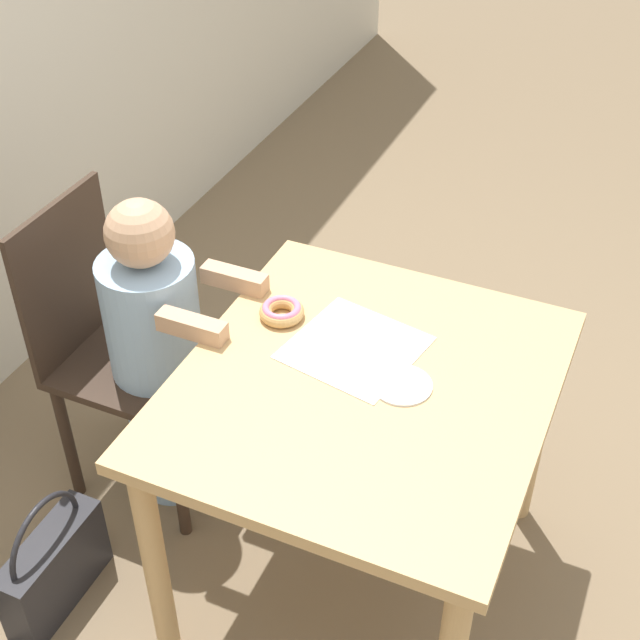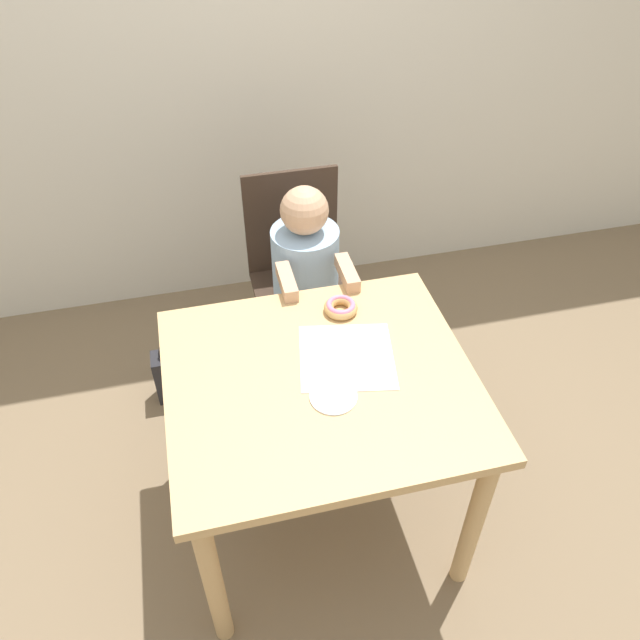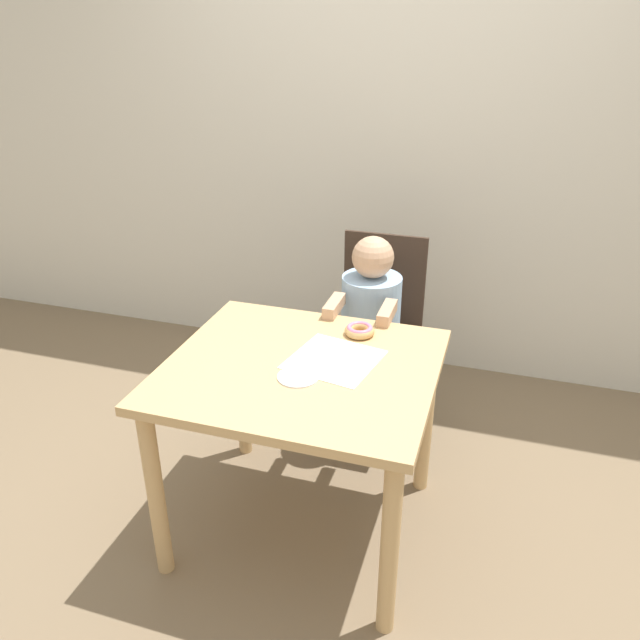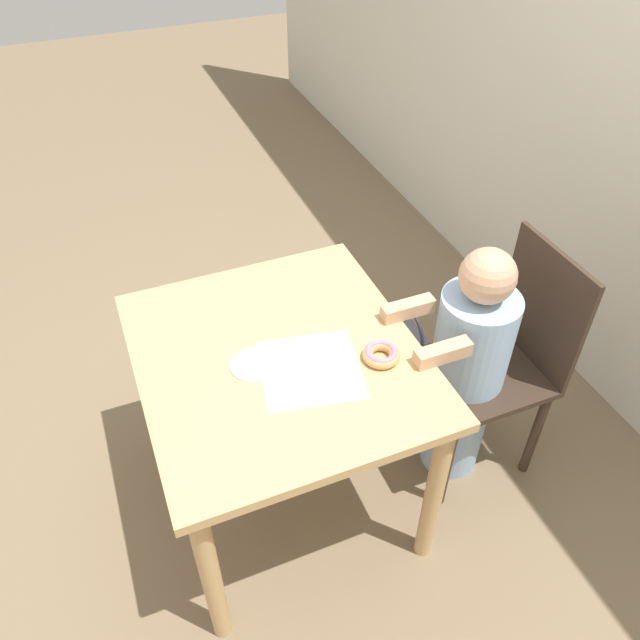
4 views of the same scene
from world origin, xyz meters
name	(u,v)px [view 1 (image 1 of 4)]	position (x,y,z in m)	size (l,w,h in m)	color
ground_plane	(357,574)	(0.00, 0.00, 0.00)	(12.00, 12.00, 0.00)	#7A664C
dining_table	(363,416)	(0.00, 0.00, 0.63)	(0.95, 0.86, 0.74)	tan
chair	(121,351)	(0.10, 0.79, 0.49)	(0.40, 0.45, 0.94)	#38281E
child_figure	(159,358)	(0.10, 0.66, 0.51)	(0.27, 0.43, 1.01)	#99BCE0
donut	(282,311)	(0.14, 0.28, 0.76)	(0.12, 0.12, 0.04)	tan
napkin	(355,348)	(0.10, 0.07, 0.74)	(0.35, 0.35, 0.00)	white
handbag	(54,566)	(-0.40, 0.72, 0.14)	(0.34, 0.10, 0.38)	#232328
plate	(402,385)	(0.02, -0.09, 0.75)	(0.14, 0.14, 0.01)	white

